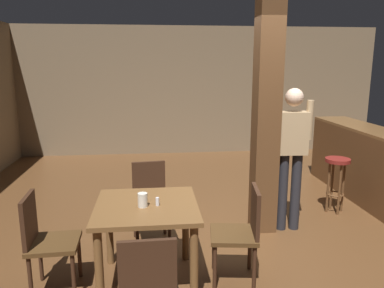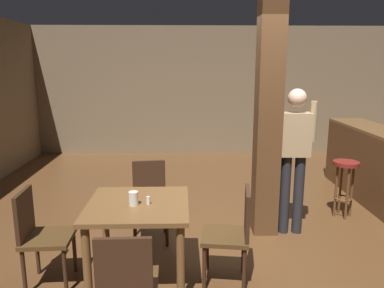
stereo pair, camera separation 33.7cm
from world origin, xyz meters
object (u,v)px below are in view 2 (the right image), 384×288
(chair_west, at_px, (39,232))
(bar_stool_near, at_px, (345,176))
(bar_counter, at_px, (371,165))
(chair_east, at_px, (234,231))
(chair_north, at_px, (150,197))
(dining_table, at_px, (138,217))
(salt_shaker, at_px, (148,200))
(chair_south, at_px, (127,283))
(napkin_cup, at_px, (134,198))
(standing_person, at_px, (294,151))

(chair_west, bearing_deg, bar_stool_near, 23.26)
(bar_counter, xyz_separation_m, bar_stool_near, (-0.63, -0.58, 0.01))
(chair_east, bearing_deg, bar_stool_near, 41.72)
(chair_north, relative_size, chair_east, 1.00)
(chair_east, bearing_deg, chair_west, 179.54)
(dining_table, xyz_separation_m, bar_counter, (3.16, 2.01, -0.09))
(chair_west, height_order, salt_shaker, chair_west)
(chair_south, xyz_separation_m, bar_counter, (3.15, 2.87, 0.04))
(dining_table, relative_size, bar_stool_near, 1.20)
(dining_table, relative_size, chair_south, 1.02)
(chair_east, bearing_deg, chair_south, -136.64)
(dining_table, height_order, chair_west, chair_west)
(salt_shaker, bearing_deg, chair_south, -95.93)
(chair_south, relative_size, napkin_cup, 7.17)
(dining_table, distance_m, chair_east, 0.87)
(standing_person, bearing_deg, bar_stool_near, 28.52)
(chair_north, relative_size, bar_stool_near, 1.18)
(chair_west, bearing_deg, dining_table, 2.32)
(chair_south, distance_m, bar_stool_near, 3.40)
(chair_south, xyz_separation_m, chair_west, (-0.90, 0.82, 0.00))
(napkin_cup, bearing_deg, chair_south, -86.89)
(standing_person, distance_m, bar_counter, 1.85)
(chair_south, height_order, salt_shaker, chair_south)
(dining_table, distance_m, napkin_cup, 0.21)
(chair_west, xyz_separation_m, chair_east, (1.75, -0.01, 0.00))
(dining_table, height_order, standing_person, standing_person)
(chair_north, distance_m, bar_counter, 3.33)
(chair_west, height_order, bar_stool_near, chair_west)
(chair_north, height_order, chair_west, same)
(salt_shaker, height_order, bar_stool_near, salt_shaker)
(salt_shaker, height_order, bar_counter, bar_counter)
(dining_table, distance_m, chair_north, 0.88)
(bar_stool_near, bearing_deg, chair_south, -137.72)
(dining_table, height_order, bar_stool_near, dining_table)
(napkin_cup, xyz_separation_m, bar_stool_near, (2.56, 1.48, -0.27))
(chair_north, distance_m, salt_shaker, 0.95)
(napkin_cup, height_order, salt_shaker, napkin_cup)
(chair_east, relative_size, standing_person, 0.52)
(bar_counter, bearing_deg, bar_stool_near, -137.48)
(salt_shaker, bearing_deg, napkin_cup, -174.23)
(standing_person, relative_size, bar_counter, 0.72)
(chair_east, relative_size, napkin_cup, 7.17)
(bar_counter, bearing_deg, salt_shaker, -146.22)
(chair_west, distance_m, chair_east, 1.75)
(napkin_cup, relative_size, bar_stool_near, 0.16)
(napkin_cup, bearing_deg, dining_table, 57.61)
(chair_south, height_order, chair_west, same)
(chair_west, relative_size, salt_shaker, 12.02)
(bar_stool_near, bearing_deg, standing_person, -151.48)
(standing_person, xyz_separation_m, bar_counter, (1.46, 1.03, -0.46))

